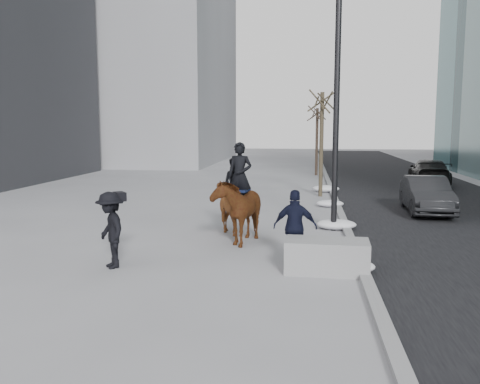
# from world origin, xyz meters

# --- Properties ---
(ground) EXTENTS (120.00, 120.00, 0.00)m
(ground) POSITION_xyz_m (0.00, 0.00, 0.00)
(ground) COLOR gray
(ground) RESTS_ON ground
(road) EXTENTS (8.00, 90.00, 0.01)m
(road) POSITION_xyz_m (7.00, 10.00, 0.01)
(road) COLOR black
(road) RESTS_ON ground
(curb) EXTENTS (0.25, 90.00, 0.12)m
(curb) POSITION_xyz_m (3.00, 10.00, 0.06)
(curb) COLOR gray
(curb) RESTS_ON ground
(planter) EXTENTS (1.87, 0.99, 0.73)m
(planter) POSITION_xyz_m (2.21, -0.84, 0.37)
(planter) COLOR gray
(planter) RESTS_ON ground
(car_near) EXTENTS (1.59, 4.16, 1.35)m
(car_near) POSITION_xyz_m (6.20, 7.54, 0.68)
(car_near) COLOR black
(car_near) RESTS_ON ground
(car_far) EXTENTS (2.50, 4.99, 1.39)m
(car_far) POSITION_xyz_m (8.49, 17.12, 0.69)
(car_far) COLOR black
(car_far) RESTS_ON ground
(tree_near) EXTENTS (1.20, 1.20, 5.26)m
(tree_near) POSITION_xyz_m (2.40, 11.50, 2.63)
(tree_near) COLOR #372F20
(tree_near) RESTS_ON ground
(tree_far) EXTENTS (1.20, 1.20, 4.85)m
(tree_far) POSITION_xyz_m (2.40, 21.65, 2.43)
(tree_far) COLOR #3B2C23
(tree_far) RESTS_ON ground
(mounted_left) EXTENTS (1.36, 2.30, 2.79)m
(mounted_left) POSITION_xyz_m (-0.12, 1.93, 1.04)
(mounted_left) COLOR #4F1C0F
(mounted_left) RESTS_ON ground
(mounted_right) EXTENTS (1.39, 1.52, 2.30)m
(mounted_right) POSITION_xyz_m (-0.34, 2.70, 0.92)
(mounted_right) COLOR #4E1E0F
(mounted_right) RESTS_ON ground
(feeder) EXTENTS (1.05, 0.89, 1.75)m
(feeder) POSITION_xyz_m (1.49, -0.18, 0.88)
(feeder) COLOR black
(feeder) RESTS_ON ground
(camera_crew) EXTENTS (1.20, 1.30, 1.75)m
(camera_crew) POSITION_xyz_m (-2.68, -1.09, 0.89)
(camera_crew) COLOR black
(camera_crew) RESTS_ON ground
(lamppost) EXTENTS (0.25, 2.02, 9.09)m
(lamppost) POSITION_xyz_m (2.60, 3.96, 4.99)
(lamppost) COLOR black
(lamppost) RESTS_ON ground
(snow_piles) EXTENTS (1.31, 14.63, 0.33)m
(snow_piles) POSITION_xyz_m (2.70, 6.71, 0.15)
(snow_piles) COLOR silver
(snow_piles) RESTS_ON ground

